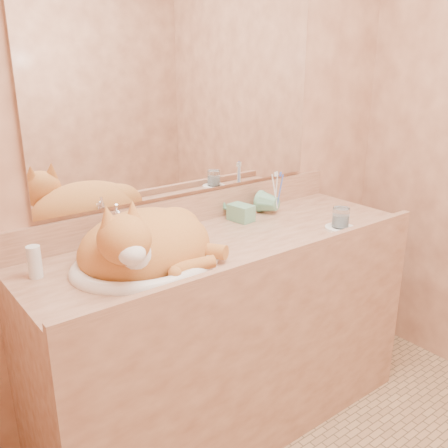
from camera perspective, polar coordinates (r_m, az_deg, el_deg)
wall_back at (r=2.06m, az=-4.35°, el=10.84°), size 2.40×0.02×2.50m
vanity_counter at (r=2.12m, az=0.42°, el=-12.63°), size 1.60×0.55×0.85m
mirror at (r=2.03m, az=-4.25°, el=14.72°), size 1.30×0.02×0.80m
sink_basin at (r=1.70m, az=-8.94°, el=-2.13°), size 0.55×0.47×0.16m
faucet at (r=1.87m, az=-11.91°, el=-0.46°), size 0.05×0.11×0.16m
cat at (r=1.70m, az=-9.04°, el=-2.01°), size 0.49×0.41×0.26m
soap_dispenser at (r=2.10m, az=3.05°, el=2.13°), size 0.08×0.08×0.16m
toothbrush_cup at (r=2.24m, az=6.08°, el=2.17°), size 0.13×0.13×0.09m
toothbrushes at (r=2.22m, az=6.15°, el=3.97°), size 0.03×0.03×0.20m
saucer at (r=2.11m, az=13.11°, el=-0.45°), size 0.12×0.12×0.01m
water_glass at (r=2.09m, az=13.20°, el=0.73°), size 0.07×0.07×0.08m
lotion_bottle at (r=1.71m, az=-20.84°, el=-4.07°), size 0.04×0.04×0.11m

